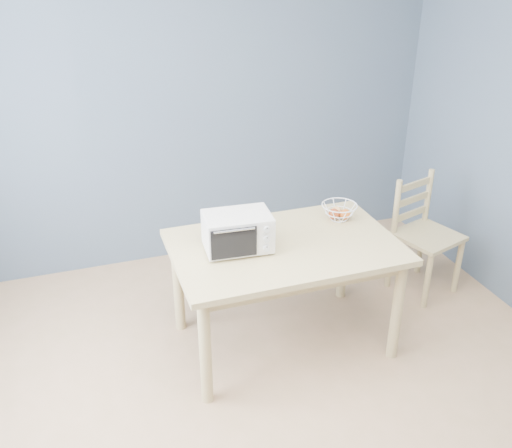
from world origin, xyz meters
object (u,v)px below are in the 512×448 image
object	(u,v)px
dining_table	(285,258)
toaster_oven	(235,232)
fruit_basket	(339,212)
dining_chair	(423,236)

from	to	relation	value
dining_table	toaster_oven	bearing A→B (deg)	174.25
dining_table	toaster_oven	xyz separation A→B (m)	(-0.31, 0.03, 0.22)
dining_table	fruit_basket	distance (m)	0.54
dining_table	dining_chair	xyz separation A→B (m)	(1.24, 0.30, -0.21)
toaster_oven	fruit_basket	size ratio (longest dim) A/B	1.64
fruit_basket	dining_chair	bearing A→B (deg)	6.44
dining_chair	dining_table	bearing A→B (deg)	176.23
dining_table	toaster_oven	world-z (taller)	toaster_oven
dining_table	fruit_basket	world-z (taller)	fruit_basket
fruit_basket	dining_chair	distance (m)	0.86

